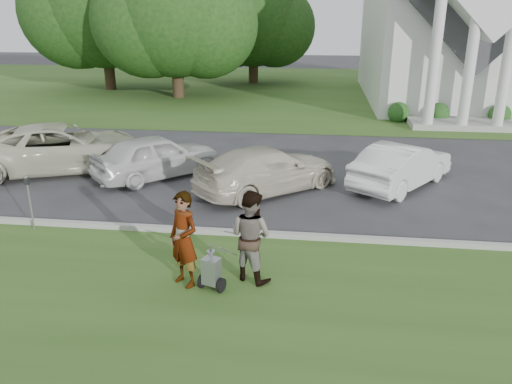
% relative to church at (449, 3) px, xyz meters
% --- Properties ---
extents(ground, '(120.00, 120.00, 0.00)m').
position_rel_church_xyz_m(ground, '(-9.00, -23.11, -5.94)').
color(ground, '#333335').
rests_on(ground, ground).
extents(grass_strip, '(80.00, 7.00, 0.01)m').
position_rel_church_xyz_m(grass_strip, '(-9.00, -26.11, -5.93)').
color(grass_strip, '#32541D').
rests_on(grass_strip, ground).
extents(church_lawn, '(80.00, 30.00, 0.01)m').
position_rel_church_xyz_m(church_lawn, '(-9.00, 3.89, -5.93)').
color(church_lawn, '#32541D').
rests_on(church_lawn, ground).
extents(curb, '(80.00, 0.18, 0.15)m').
position_rel_church_xyz_m(curb, '(-9.00, -22.56, -5.86)').
color(curb, '#9E9E93').
rests_on(curb, ground).
extents(church, '(9.19, 19.00, 24.10)m').
position_rel_church_xyz_m(church, '(0.00, 0.00, 0.00)').
color(church, white).
rests_on(church, ground).
extents(tree_left, '(10.63, 8.40, 9.71)m').
position_rel_church_xyz_m(tree_left, '(-17.01, -1.13, -0.83)').
color(tree_left, '#332316').
rests_on(tree_left, ground).
extents(tree_far, '(11.64, 9.20, 10.73)m').
position_rel_church_xyz_m(tree_far, '(-23.01, 1.87, -0.25)').
color(tree_far, '#332316').
rests_on(tree_far, ground).
extents(tree_back, '(9.61, 7.60, 8.89)m').
position_rel_church_xyz_m(tree_back, '(-13.01, 6.87, -1.21)').
color(tree_back, '#332316').
rests_on(tree_back, ground).
extents(striping_cart, '(0.71, 1.08, 0.94)m').
position_rel_church_xyz_m(striping_cart, '(-9.59, -25.20, -5.54)').
color(striping_cart, black).
rests_on(striping_cart, ground).
extents(person_left, '(0.87, 0.81, 2.00)m').
position_rel_church_xyz_m(person_left, '(-10.17, -25.06, -4.94)').
color(person_left, '#999999').
rests_on(person_left, ground).
extents(person_right, '(1.18, 1.09, 1.95)m').
position_rel_church_xyz_m(person_right, '(-8.87, -24.66, -4.97)').
color(person_right, '#999999').
rests_on(person_right, ground).
extents(parking_meter_near, '(0.09, 0.08, 1.27)m').
position_rel_church_xyz_m(parking_meter_near, '(-10.67, -23.01, -5.14)').
color(parking_meter_near, '#94979C').
rests_on(parking_meter_near, ground).
extents(parking_meter_far, '(0.10, 0.09, 1.44)m').
position_rel_church_xyz_m(parking_meter_far, '(-14.77, -22.88, -5.03)').
color(parking_meter_far, '#94979C').
rests_on(parking_meter_far, ground).
extents(car_a, '(6.56, 4.84, 1.66)m').
position_rel_church_xyz_m(car_a, '(-16.55, -17.84, -5.11)').
color(car_a, beige).
rests_on(car_a, ground).
extents(car_b, '(4.34, 4.32, 1.49)m').
position_rel_church_xyz_m(car_b, '(-12.97, -18.17, -5.20)').
color(car_b, silver).
rests_on(car_b, ground).
extents(car_c, '(4.87, 4.73, 1.40)m').
position_rel_church_xyz_m(car_c, '(-9.12, -19.10, -5.24)').
color(car_c, beige).
rests_on(car_c, ground).
extents(car_d, '(3.73, 4.38, 1.42)m').
position_rel_church_xyz_m(car_d, '(-4.89, -18.10, -5.23)').
color(car_d, silver).
rests_on(car_d, ground).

